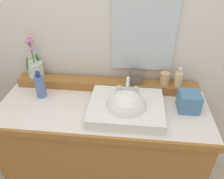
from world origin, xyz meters
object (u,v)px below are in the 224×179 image
object	(u,v)px
trinket_box	(136,77)
tissue_box	(189,101)
tumbler_cup	(165,79)
soap_dispenser	(178,78)
sink_basin	(126,109)
potted_plant	(35,66)
lotion_bottle	(40,86)

from	to	relation	value
trinket_box	tissue_box	world-z (taller)	trinket_box
tissue_box	tumbler_cup	bearing A→B (deg)	127.07
soap_dispenser	tumbler_cup	distance (m)	0.09
soap_dispenser	tumbler_cup	xyz separation A→B (m)	(-0.09, 0.00, -0.01)
sink_basin	tissue_box	bearing A→B (deg)	11.58
sink_basin	potted_plant	distance (m)	0.74
sink_basin	lotion_bottle	distance (m)	0.60
tissue_box	trinket_box	bearing A→B (deg)	151.77
potted_plant	trinket_box	bearing A→B (deg)	-1.91
soap_dispenser	lotion_bottle	xyz separation A→B (m)	(-0.93, -0.14, -0.03)
sink_basin	lotion_bottle	size ratio (longest dim) A/B	2.38
trinket_box	sink_basin	bearing A→B (deg)	-110.23
tumbler_cup	tissue_box	distance (m)	0.24
soap_dispenser	tissue_box	world-z (taller)	soap_dispenser
soap_dispenser	lotion_bottle	world-z (taller)	soap_dispenser
potted_plant	lotion_bottle	world-z (taller)	potted_plant
potted_plant	trinket_box	distance (m)	0.73
potted_plant	tumbler_cup	world-z (taller)	potted_plant
sink_basin	tissue_box	distance (m)	0.40
sink_basin	tumbler_cup	bearing A→B (deg)	46.60
soap_dispenser	trinket_box	xyz separation A→B (m)	(-0.29, -0.00, -0.01)
sink_basin	trinket_box	distance (m)	0.28
tumbler_cup	tissue_box	size ratio (longest dim) A/B	0.69
potted_plant	lotion_bottle	size ratio (longest dim) A/B	1.62
soap_dispenser	tissue_box	distance (m)	0.20
lotion_bottle	tumbler_cup	bearing A→B (deg)	9.70
tissue_box	soap_dispenser	bearing A→B (deg)	104.75
soap_dispenser	tumbler_cup	size ratio (longest dim) A/B	1.49
potted_plant	tissue_box	xyz separation A→B (m)	(1.07, -0.21, -0.08)
soap_dispenser	lotion_bottle	size ratio (longest dim) A/B	0.70
sink_basin	trinket_box	size ratio (longest dim) A/B	5.16
sink_basin	tissue_box	xyz separation A→B (m)	(0.39, 0.08, 0.03)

